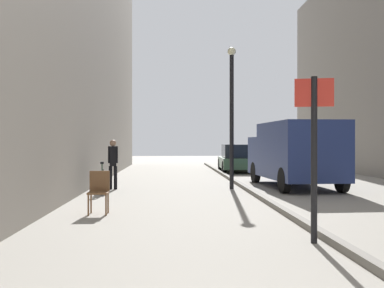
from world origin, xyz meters
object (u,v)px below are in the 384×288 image
pedestrian_main_foreground (113,161)px  parked_car (237,158)px  street_sign_post (314,144)px  bicycle_leaning (102,181)px  lamp_post (232,108)px  cafe_chair_near_window (99,189)px  delivery_van (294,152)px

pedestrian_main_foreground → parked_car: 10.50m
street_sign_post → bicycle_leaning: bearing=-46.8°
lamp_post → cafe_chair_near_window: size_ratio=5.06×
street_sign_post → bicycle_leaning: (-4.33, 7.35, -1.16)m
parked_car → lamp_post: size_ratio=0.90×
parked_car → cafe_chair_near_window: size_ratio=4.53×
street_sign_post → bicycle_leaning: 8.61m
parked_car → bicycle_leaning: bearing=-117.1°
delivery_van → street_sign_post: bearing=-106.0°
parked_car → bicycle_leaning: 11.63m
cafe_chair_near_window → lamp_post: bearing=-125.0°
delivery_van → parked_car: (-0.77, 8.50, -0.51)m
parked_car → lamp_post: (-1.50, -9.02, 2.01)m
parked_car → street_sign_post: 17.59m
lamp_post → parked_car: bearing=80.6°
pedestrian_main_foreground → bicycle_leaning: pedestrian_main_foreground is taller
pedestrian_main_foreground → bicycle_leaning: (-0.18, -1.21, -0.57)m
delivery_van → lamp_post: bearing=-170.0°
pedestrian_main_foreground → bicycle_leaning: bearing=-108.0°
delivery_van → street_sign_post: size_ratio=2.14×
lamp_post → bicycle_leaning: size_ratio=2.70×
bicycle_leaning → lamp_post: bearing=8.8°
delivery_van → cafe_chair_near_window: bearing=-138.2°
delivery_van → bicycle_leaning: bearing=-168.4°
bicycle_leaning → street_sign_post: bearing=-66.1°
parked_car → bicycle_leaning: (-5.65, -10.16, -0.33)m
lamp_post → cafe_chair_near_window: 6.80m
street_sign_post → parked_car: bearing=-81.6°
pedestrian_main_foreground → delivery_van: bearing=-5.2°
delivery_van → parked_car: bearing=92.3°
parked_car → street_sign_post: size_ratio=1.64×
street_sign_post → lamp_post: 8.58m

